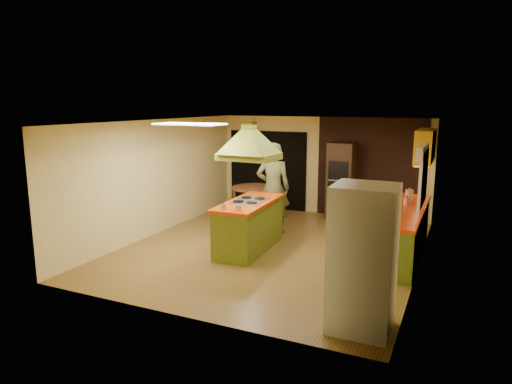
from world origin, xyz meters
The scene contains 21 objects.
ground centered at (0.00, 0.00, 0.00)m, with size 6.50×6.50×0.00m, color olive.
room_walls centered at (0.00, 0.00, 1.25)m, with size 5.50×6.50×6.50m.
ceiling_plane centered at (0.00, 0.00, 2.50)m, with size 6.50×6.50×0.00m, color silver.
brick_panel centered at (1.25, 3.23, 1.25)m, with size 2.64×0.03×2.50m, color #381E14.
nook_opening centered at (-1.50, 3.23, 1.05)m, with size 2.20×0.03×2.10m, color black.
right_counter centered at (2.45, 0.60, 0.46)m, with size 0.62×3.05×0.92m.
upper_cabinets centered at (2.57, 2.20, 1.95)m, with size 0.34×1.40×0.70m, color yellow.
window_right centered at (2.70, 0.40, 1.77)m, with size 0.12×1.35×1.06m.
fluor_panel centered at (-1.10, -1.20, 2.48)m, with size 1.20×0.60×0.03m, color white.
kitchen_island centered at (-0.39, -0.28, 0.50)m, with size 0.86×1.99×0.99m.
range_hood centered at (-0.39, -0.28, 2.25)m, with size 1.10×0.81×0.80m.
man centered at (-0.44, 1.05, 1.01)m, with size 0.73×0.48×2.01m, color brown.
refrigerator centered at (2.28, -2.57, 0.94)m, with size 0.77×0.73×1.88m, color silver.
wall_oven centered at (0.60, 2.95, 0.95)m, with size 0.63×0.60×1.89m.
dining_table centered at (-1.30, 1.93, 0.58)m, with size 1.10×1.10×0.82m.
chair_left centered at (-2.00, 1.83, 0.35)m, with size 0.38×0.38×0.70m, color brown, non-canonical shape.
chair_near centered at (-1.05, 1.28, 0.36)m, with size 0.40×0.40×0.73m, color brown, non-canonical shape.
pendant_lamp centered at (-1.30, 1.93, 1.90)m, with size 0.30×0.30×0.20m, color #FF9E3F.
canister_large centered at (2.40, 1.30, 1.03)m, with size 0.15×0.15×0.23m, color beige.
canister_medium centered at (2.40, 1.45, 1.00)m, with size 0.12×0.12×0.17m, color #FFF7CD.
canister_small centered at (2.40, 0.90, 0.99)m, with size 0.11×0.11×0.15m, color beige.
Camera 1 is at (3.33, -8.06, 2.86)m, focal length 32.00 mm.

